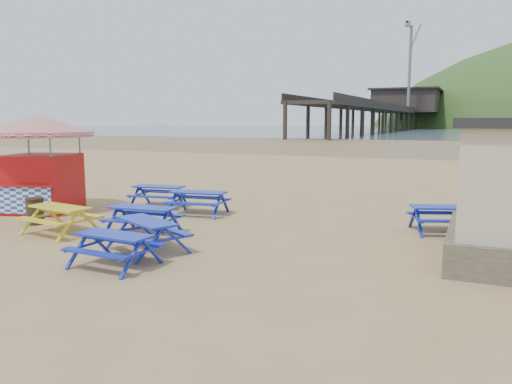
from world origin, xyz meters
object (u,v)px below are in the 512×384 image
at_px(picnic_table_blue_b, 198,203).
at_px(litter_bin, 35,211).
at_px(picnic_table_yellow, 60,220).
at_px(picnic_table_blue_a, 159,196).
at_px(ice_cream_kiosk, 39,150).

relative_size(picnic_table_blue_b, litter_bin, 2.53).
bearing_deg(picnic_table_yellow, litter_bin, 167.27).
bearing_deg(litter_bin, picnic_table_blue_b, 42.53).
height_order(picnic_table_blue_a, picnic_table_blue_b, picnic_table_blue_b).
xyz_separation_m(picnic_table_blue_b, ice_cream_kiosk, (-5.26, -1.65, 1.70)).
bearing_deg(picnic_table_blue_a, picnic_table_yellow, -96.17).
relative_size(picnic_table_yellow, ice_cream_kiosk, 0.44).
relative_size(picnic_table_blue_b, picnic_table_yellow, 0.98).
distance_m(picnic_table_yellow, ice_cream_kiosk, 4.39).
bearing_deg(picnic_table_blue_b, ice_cream_kiosk, -170.23).
bearing_deg(litter_bin, picnic_table_blue_a, 68.74).
xyz_separation_m(picnic_table_blue_a, picnic_table_blue_b, (2.09, -0.72, 0.01)).
height_order(picnic_table_blue_b, ice_cream_kiosk, ice_cream_kiosk).
bearing_deg(litter_bin, ice_cream_kiosk, 132.42).
distance_m(picnic_table_yellow, litter_bin, 1.82).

